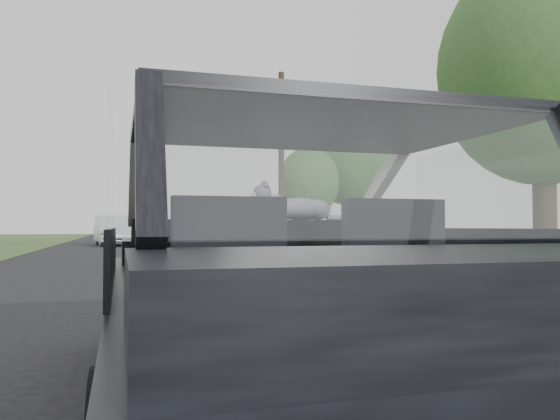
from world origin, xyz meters
TOP-DOWN VIEW (x-y plane):
  - ground at (0.00, 0.00)m, footprint 140.00×140.00m
  - subject_car at (0.00, 0.00)m, footprint 1.80×4.00m
  - dashboard at (0.00, 0.62)m, footprint 1.58×0.45m
  - driver_seat at (-0.40, -0.29)m, footprint 0.50×0.72m
  - passenger_seat at (0.40, -0.29)m, footprint 0.50×0.72m
  - steering_wheel at (-0.40, 0.33)m, footprint 0.36×0.36m
  - cat at (0.25, 0.57)m, footprint 0.57×0.21m
  - guardrail at (4.30, 10.00)m, footprint 0.05×90.00m
  - other_car at (-1.19, 25.92)m, footprint 2.34×4.77m
  - highway_sign at (6.17, 17.78)m, footprint 0.44×0.93m
  - utility_pole at (5.76, 19.65)m, footprint 0.31×0.31m
  - tree_0 at (8.17, 7.18)m, footprint 5.96×5.96m
  - tree_1 at (11.98, 11.39)m, footprint 6.80×6.80m
  - tree_2 at (10.29, 28.95)m, footprint 4.90×4.90m
  - tree_3 at (14.12, 32.08)m, footprint 7.92×7.92m

SIDE VIEW (x-z plane):
  - ground at x=0.00m, z-range 0.00..0.00m
  - guardrail at x=4.30m, z-range 0.42..0.74m
  - subject_car at x=0.00m, z-range 0.00..1.45m
  - other_car at x=-1.19m, z-range 0.00..1.51m
  - dashboard at x=0.00m, z-range 0.70..1.00m
  - driver_seat at x=-0.40m, z-range 0.67..1.09m
  - passenger_seat at x=0.40m, z-range 0.67..1.09m
  - steering_wheel at x=-0.40m, z-range 0.90..0.94m
  - cat at x=0.25m, z-range 0.96..1.21m
  - highway_sign at x=6.17m, z-range 0.00..2.41m
  - tree_2 at x=10.29m, z-range 0.00..5.70m
  - tree_0 at x=8.17m, z-range 0.00..6.93m
  - utility_pole at x=5.76m, z-range 0.00..7.62m
  - tree_1 at x=11.98m, z-range 0.00..8.56m
  - tree_3 at x=14.12m, z-range 0.00..9.08m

